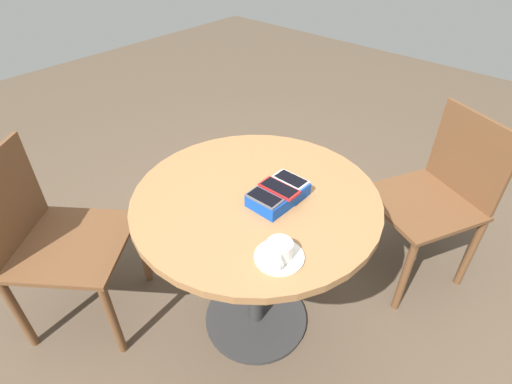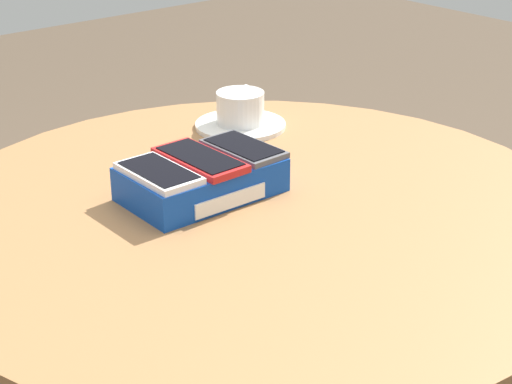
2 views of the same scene
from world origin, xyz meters
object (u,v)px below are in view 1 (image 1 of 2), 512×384
(phone_gray, at_px, (264,198))
(chair_far_side, at_px, (54,240))
(phone_red, at_px, (279,188))
(chair_near_window, at_px, (434,197))
(phone_box, at_px, (278,195))
(phone_white, at_px, (291,180))
(saucer, at_px, (279,257))
(round_table, at_px, (256,227))
(coffee_cup, at_px, (280,250))

(phone_gray, height_order, chair_far_side, chair_far_side)
(phone_red, height_order, phone_gray, phone_red)
(phone_red, relative_size, chair_far_side, 0.17)
(phone_gray, relative_size, chair_far_side, 0.15)
(chair_near_window, height_order, chair_far_side, chair_near_window)
(phone_box, bearing_deg, phone_red, 95.14)
(phone_white, bearing_deg, saucer, 32.23)
(saucer, bearing_deg, chair_near_window, 171.62)
(chair_near_window, xyz_separation_m, chair_far_side, (1.35, -1.08, -0.00))
(phone_gray, bearing_deg, phone_white, 178.97)
(chair_near_window, bearing_deg, phone_red, -22.38)
(round_table, xyz_separation_m, chair_near_window, (-0.83, 0.40, -0.13))
(phone_box, height_order, saucer, phone_box)
(phone_gray, xyz_separation_m, coffee_cup, (0.15, 0.19, -0.02))
(phone_white, height_order, phone_gray, same)
(chair_far_side, bearing_deg, chair_near_window, 141.29)
(round_table, bearing_deg, chair_far_side, -52.62)
(phone_red, bearing_deg, saucer, 39.43)
(phone_white, xyz_separation_m, phone_gray, (0.14, -0.00, -0.00))
(phone_box, distance_m, saucer, 0.28)
(phone_gray, bearing_deg, round_table, -117.36)
(phone_red, bearing_deg, chair_near_window, 157.62)
(round_table, distance_m, phone_box, 0.19)
(phone_gray, height_order, chair_near_window, chair_near_window)
(phone_white, distance_m, chair_far_side, 1.04)
(phone_white, height_order, saucer, phone_white)
(coffee_cup, bearing_deg, chair_near_window, 171.74)
(phone_gray, bearing_deg, chair_far_side, -57.30)
(phone_white, xyz_separation_m, chair_near_window, (-0.73, 0.33, -0.34))
(phone_white, height_order, chair_near_window, chair_near_window)
(phone_white, bearing_deg, round_table, -34.70)
(chair_far_side, bearing_deg, phone_box, 126.43)
(chair_far_side, bearing_deg, round_table, 127.38)
(phone_red, height_order, saucer, phone_red)
(round_table, distance_m, phone_white, 0.24)
(coffee_cup, relative_size, chair_near_window, 0.11)
(phone_white, relative_size, phone_gray, 1.00)
(phone_box, height_order, phone_white, phone_white)
(coffee_cup, bearing_deg, phone_box, -140.13)
(round_table, distance_m, chair_near_window, 0.93)
(round_table, relative_size, chair_far_side, 1.07)
(phone_white, xyz_separation_m, chair_far_side, (0.63, -0.75, -0.34))
(round_table, distance_m, phone_gray, 0.22)
(phone_box, height_order, chair_far_side, chair_far_side)
(phone_white, distance_m, saucer, 0.34)
(chair_far_side, bearing_deg, phone_gray, 122.70)
(phone_white, xyz_separation_m, coffee_cup, (0.29, 0.18, -0.02))
(phone_white, relative_size, phone_red, 0.87)
(chair_far_side, bearing_deg, phone_white, 129.72)
(chair_near_window, bearing_deg, round_table, -25.88)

